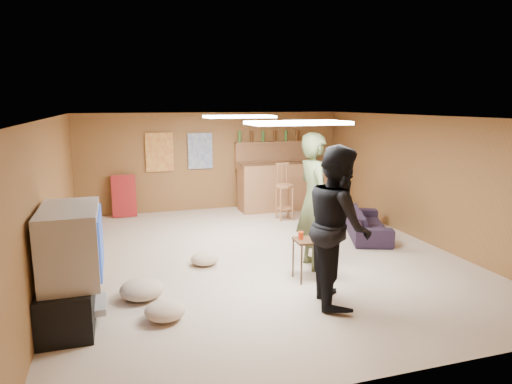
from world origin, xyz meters
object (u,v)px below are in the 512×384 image
object	(u,v)px
tv_body	(71,243)
person_olive	(314,201)
bar_counter	(283,186)
person_black	(338,225)
sofa	(367,223)
tray_table	(311,259)

from	to	relation	value
tv_body	person_olive	xyz separation A→B (m)	(3.26, 0.79, 0.10)
bar_counter	person_olive	world-z (taller)	person_olive
person_black	sofa	size ratio (longest dim) A/B	1.17
person_black	tray_table	xyz separation A→B (m)	(-0.01, 0.74, -0.68)
tv_body	person_black	world-z (taller)	person_black
bar_counter	tray_table	distance (m)	4.28
tv_body	sofa	distance (m)	5.29
tv_body	tray_table	distance (m)	3.09
bar_counter	person_black	bearing A→B (deg)	-103.00
person_olive	person_black	size ratio (longest dim) A/B	1.03
tv_body	person_olive	world-z (taller)	person_olive
bar_counter	person_olive	distance (m)	3.79
bar_counter	person_black	size ratio (longest dim) A/B	1.04
tv_body	person_olive	size ratio (longest dim) A/B	0.55
tv_body	person_olive	distance (m)	3.36
person_olive	person_black	bearing A→B (deg)	169.61
tv_body	sofa	bearing A→B (deg)	21.93
tray_table	tv_body	bearing A→B (deg)	-173.79
person_black	sofa	world-z (taller)	person_black
bar_counter	tv_body	bearing A→B (deg)	-133.00
tv_body	person_black	distance (m)	3.06
sofa	tray_table	bearing A→B (deg)	152.54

